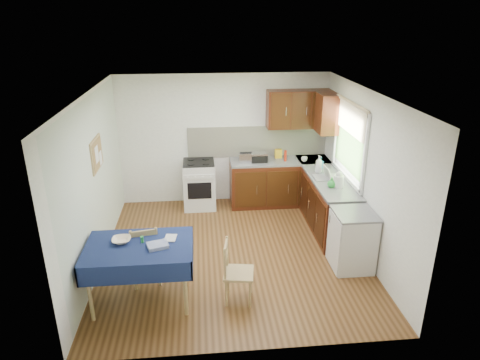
{
  "coord_description": "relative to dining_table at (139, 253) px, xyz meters",
  "views": [
    {
      "loc": [
        -0.46,
        -5.83,
        3.53
      ],
      "look_at": [
        0.12,
        0.11,
        1.18
      ],
      "focal_mm": 32.0,
      "sensor_mm": 36.0,
      "label": 1
    }
  ],
  "objects": [
    {
      "name": "worktop_back",
      "position": [
        2.32,
        2.85,
        0.17
      ],
      "size": [
        1.9,
        0.6,
        0.04
      ],
      "primitive_type": "cube",
      "color": "slate",
      "rests_on": "base_cabinets"
    },
    {
      "name": "toaster",
      "position": [
        1.66,
        2.79,
        0.28
      ],
      "size": [
        0.26,
        0.16,
        0.2
      ],
      "rotation": [
        0.0,
        0.0,
        0.05
      ],
      "color": "#BBBBC0",
      "rests_on": "worktop_back"
    },
    {
      "name": "sauce_bottle",
      "position": [
        2.41,
        2.77,
        0.3
      ],
      "size": [
        0.05,
        0.05,
        0.21
      ],
      "primitive_type": "cylinder",
      "color": "red",
      "rests_on": "worktop_back"
    },
    {
      "name": "yellow_packet",
      "position": [
        2.31,
        2.98,
        0.28
      ],
      "size": [
        0.14,
        0.11,
        0.17
      ],
      "primitive_type": "cube",
      "rotation": [
        0.0,
        0.0,
        0.22
      ],
      "color": "yellow",
      "rests_on": "worktop_back"
    },
    {
      "name": "wall_back",
      "position": [
        1.27,
        3.15,
        0.54
      ],
      "size": [
        4.0,
        0.02,
        2.5
      ],
      "primitive_type": "cube",
      "color": "silver",
      "rests_on": "ground"
    },
    {
      "name": "spice_jar",
      "position": [
        0.04,
        0.07,
        0.15
      ],
      "size": [
        0.04,
        0.04,
        0.09
      ],
      "primitive_type": "cylinder",
      "color": "#238139",
      "rests_on": "dining_table"
    },
    {
      "name": "worktop_corner",
      "position": [
        2.97,
        2.85,
        0.17
      ],
      "size": [
        0.6,
        0.6,
        0.04
      ],
      "primitive_type": "cube",
      "color": "slate",
      "rests_on": "base_cabinets"
    },
    {
      "name": "wall_right",
      "position": [
        3.27,
        1.05,
        0.54
      ],
      "size": [
        0.02,
        4.2,
        2.5
      ],
      "primitive_type": "cube",
      "color": "silver",
      "rests_on": "ground"
    },
    {
      "name": "ceiling",
      "position": [
        1.27,
        1.05,
        1.79
      ],
      "size": [
        4.0,
        4.2,
        0.02
      ],
      "primitive_type": "cube",
      "color": "white",
      "rests_on": "wall_back"
    },
    {
      "name": "base_cabinets",
      "position": [
        2.63,
        2.31,
        -0.28
      ],
      "size": [
        1.9,
        2.3,
        0.86
      ],
      "color": "#341009",
      "rests_on": "ground"
    },
    {
      "name": "fridge",
      "position": [
        2.97,
        0.5,
        -0.27
      ],
      "size": [
        0.58,
        0.6,
        0.89
      ],
      "color": "silver",
      "rests_on": "ground"
    },
    {
      "name": "cup",
      "position": [
        2.76,
        2.72,
        0.24
      ],
      "size": [
        0.14,
        0.14,
        0.09
      ],
      "primitive_type": "imported",
      "rotation": [
        0.0,
        0.0,
        -0.26
      ],
      "color": "silver",
      "rests_on": "worktop_back"
    },
    {
      "name": "worktop_right",
      "position": [
        2.97,
        1.7,
        0.17
      ],
      "size": [
        0.6,
        1.7,
        0.04
      ],
      "primitive_type": "cube",
      "color": "slate",
      "rests_on": "base_cabinets"
    },
    {
      "name": "sandwich_press",
      "position": [
        1.91,
        2.81,
        0.28
      ],
      "size": [
        0.3,
        0.26,
        0.17
      ],
      "rotation": [
        0.0,
        0.0,
        -0.08
      ],
      "color": "black",
      "rests_on": "worktop_back"
    },
    {
      "name": "window",
      "position": [
        3.24,
        1.75,
        0.94
      ],
      "size": [
        0.04,
        1.48,
        1.26
      ],
      "color": "#365A25",
      "rests_on": "wall_right"
    },
    {
      "name": "soap_bottle_b",
      "position": [
        2.96,
        2.33,
        0.29
      ],
      "size": [
        0.13,
        0.13,
        0.2
      ],
      "primitive_type": "imported",
      "rotation": [
        0.0,
        0.0,
        2.26
      ],
      "color": "#1F6CB5",
      "rests_on": "worktop_right"
    },
    {
      "name": "soap_bottle_c",
      "position": [
        2.89,
        1.42,
        0.28
      ],
      "size": [
        0.14,
        0.14,
        0.17
      ],
      "primitive_type": "imported",
      "rotation": [
        0.0,
        0.0,
        3.18
      ],
      "color": "green",
      "rests_on": "worktop_right"
    },
    {
      "name": "wall_left",
      "position": [
        -0.73,
        1.05,
        0.54
      ],
      "size": [
        0.02,
        4.2,
        2.5
      ],
      "primitive_type": "cube",
      "color": "silver",
      "rests_on": "ground"
    },
    {
      "name": "upper_cabinets",
      "position": [
        2.8,
        2.85,
        1.14
      ],
      "size": [
        1.2,
        0.85,
        0.7
      ],
      "color": "#341009",
      "rests_on": "wall_back"
    },
    {
      "name": "plate_bowl",
      "position": [
        -0.22,
        0.1,
        0.13
      ],
      "size": [
        0.25,
        0.25,
        0.06
      ],
      "primitive_type": "imported",
      "rotation": [
        0.0,
        0.0,
        0.07
      ],
      "color": "#F8E5CB",
      "rests_on": "dining_table"
    },
    {
      "name": "wall_front",
      "position": [
        1.27,
        -1.05,
        0.54
      ],
      "size": [
        4.0,
        0.02,
        2.5
      ],
      "primitive_type": "cube",
      "color": "silver",
      "rests_on": "ground"
    },
    {
      "name": "splashback",
      "position": [
        1.92,
        3.14,
        0.49
      ],
      "size": [
        2.7,
        0.02,
        0.6
      ],
      "primitive_type": "cube",
      "color": "white",
      "rests_on": "wall_back"
    },
    {
      "name": "book",
      "position": [
        0.32,
        0.15,
        0.11
      ],
      "size": [
        0.17,
        0.22,
        0.02
      ],
      "primitive_type": "imported",
      "rotation": [
        0.0,
        0.0,
        -0.12
      ],
      "color": "white",
      "rests_on": "dining_table"
    },
    {
      "name": "dish_rack",
      "position": [
        2.94,
        1.83,
        0.22
      ],
      "size": [
        0.44,
        0.33,
        0.21
      ],
      "rotation": [
        0.0,
        0.0,
        -0.04
      ],
      "color": "gray",
      "rests_on": "worktop_right"
    },
    {
      "name": "floor",
      "position": [
        1.27,
        1.05,
        -0.71
      ],
      "size": [
        4.2,
        4.2,
        0.0
      ],
      "primitive_type": "plane",
      "color": "#4D2F14",
      "rests_on": "ground"
    },
    {
      "name": "stove",
      "position": [
        0.77,
        2.85,
        -0.25
      ],
      "size": [
        0.6,
        0.61,
        0.92
      ],
      "color": "silver",
      "rests_on": "ground"
    },
    {
      "name": "kettle",
      "position": [
        3.01,
        1.42,
        0.31
      ],
      "size": [
        0.16,
        0.16,
        0.27
      ],
      "color": "silver",
      "rests_on": "worktop_right"
    },
    {
      "name": "soap_bottle_a",
      "position": [
        2.87,
        2.11,
        0.35
      ],
      "size": [
        0.16,
        0.16,
        0.31
      ],
      "primitive_type": "imported",
      "rotation": [
        0.0,
        0.0,
        0.43
      ],
      "color": "silver",
      "rests_on": "worktop_right"
    },
    {
      "name": "chair_far",
      "position": [
        0.01,
        0.37,
        -0.23
      ],
      "size": [
        0.47,
        0.47,
        0.91
      ],
      "rotation": [
        0.0,
        0.0,
        3.33
      ],
      "color": "#A48E52",
      "rests_on": "ground"
    },
    {
      "name": "dining_table",
      "position": [
        0.0,
        0.0,
        0.0
      ],
      "size": [
        1.34,
        0.91,
        0.81
      ],
      "rotation": [
        0.0,
        0.0,
        -0.11
      ],
      "color": "#101940",
      "rests_on": "ground"
    },
    {
      "name": "chair_near",
      "position": [
        1.21,
        -0.11,
        -0.26
      ],
      "size": [
        0.43,
        0.43,
        0.85
      ],
      "rotation": [
        0.0,
        0.0,
        1.42
      ],
      "color": "#A48E52",
      "rests_on": "ground"
    },
    {
      "name": "corkboard",
      "position": [
        -0.7,
        1.35,
        0.89
      ],
      "size": [
        0.04,
        0.62,
        0.47
      ],
      "color": "#A48E52",
      "rests_on": "wall_left"
    },
    {
      "name": "tea_towel",
      "position": [
        0.24,
        -0.06,
        0.13
      ],
      "size": [
        0.3,
        0.26,
        0.04
      ],
      "primitive_type": "cube",
      "rotation": [
        0.0,
        0.0,
        0.31
      ],
      "color": "navy",
      "rests_on": "dining_table"
    }
  ]
}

